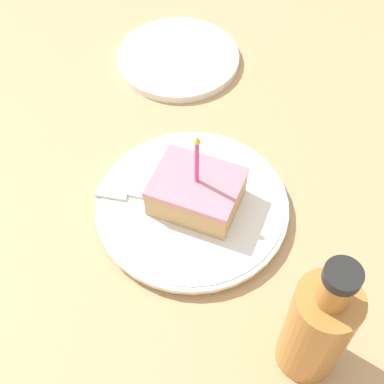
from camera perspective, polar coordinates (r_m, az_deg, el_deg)
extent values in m
cube|color=tan|center=(0.78, 0.16, -3.38)|extent=(2.40, 2.40, 0.04)
cylinder|color=white|center=(0.76, 0.00, -1.57)|extent=(0.26, 0.26, 0.02)
cylinder|color=white|center=(0.76, 0.00, -1.40)|extent=(0.27, 0.27, 0.01)
cube|color=tan|center=(0.74, 0.16, -0.03)|extent=(0.09, 0.12, 0.04)
cube|color=#D17A8C|center=(0.72, 0.17, 1.17)|extent=(0.09, 0.12, 0.01)
cylinder|color=#E04C8C|center=(0.69, 0.17, 3.32)|extent=(0.01, 0.01, 0.08)
cone|color=yellow|center=(0.65, 0.18, 5.73)|extent=(0.01, 0.01, 0.01)
cube|color=silver|center=(0.75, -2.58, -0.93)|extent=(0.03, 0.12, 0.00)
cube|color=silver|center=(0.77, -8.45, 0.05)|extent=(0.03, 0.05, 0.00)
cylinder|color=#B27233|center=(0.62, 13.12, -14.17)|extent=(0.07, 0.07, 0.16)
cylinder|color=#B27233|center=(0.53, 15.12, -10.01)|extent=(0.03, 0.03, 0.04)
cylinder|color=black|center=(0.50, 15.80, -8.59)|extent=(0.04, 0.04, 0.01)
cylinder|color=white|center=(0.99, -1.48, 14.11)|extent=(0.22, 0.22, 0.01)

